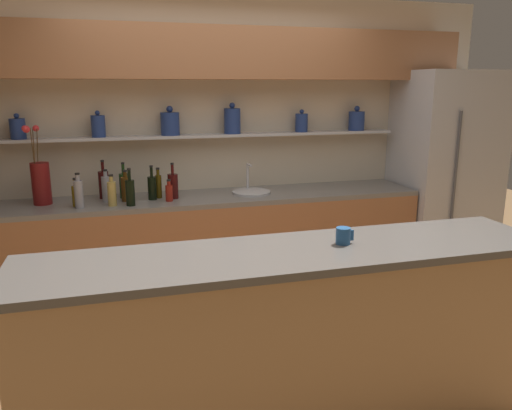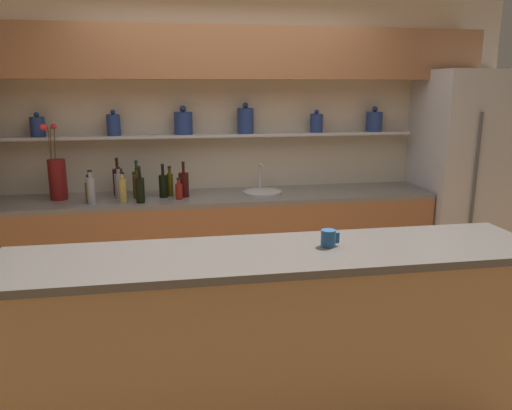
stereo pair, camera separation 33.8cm
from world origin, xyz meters
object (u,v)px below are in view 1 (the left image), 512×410
(sink_fixture, at_px, (251,191))
(bottle_spirit_7, at_px, (106,188))
(bottle_sauce_6, at_px, (169,192))
(bottle_spirit_8, at_px, (126,188))
(refrigerator, at_px, (444,176))
(bottle_wine_2, at_px, (173,186))
(bottle_wine_5, at_px, (130,192))
(bottle_wine_1, at_px, (152,187))
(bottle_oil_4, at_px, (158,186))
(flower_vase, at_px, (40,180))
(bottle_spirit_9, at_px, (112,193))
(bottle_wine_10, at_px, (104,184))
(bottle_wine_3, at_px, (124,185))
(coffee_mug, at_px, (343,236))
(bottle_oil_0, at_px, (76,195))
(bottle_spirit_11, at_px, (79,193))

(sink_fixture, distance_m, bottle_spirit_7, 1.21)
(bottle_sauce_6, height_order, bottle_spirit_8, bottle_spirit_8)
(refrigerator, distance_m, bottle_wine_2, 2.57)
(bottle_wine_5, distance_m, bottle_spirit_7, 0.26)
(bottle_wine_1, relative_size, bottle_wine_2, 0.95)
(bottle_sauce_6, bearing_deg, sink_fixture, 9.15)
(bottle_wine_2, xyz_separation_m, bottle_oil_4, (-0.11, 0.05, -0.00))
(flower_vase, relative_size, bottle_spirit_8, 2.43)
(flower_vase, height_order, bottle_wine_2, flower_vase)
(flower_vase, distance_m, bottle_spirit_8, 0.65)
(bottle_wine_2, height_order, bottle_spirit_7, bottle_wine_2)
(bottle_oil_4, xyz_separation_m, bottle_spirit_9, (-0.37, -0.18, -0.00))
(bottle_spirit_8, distance_m, bottle_wine_10, 0.24)
(bottle_wine_2, relative_size, bottle_wine_3, 1.00)
(sink_fixture, xyz_separation_m, bottle_wine_5, (-1.02, -0.19, 0.09))
(refrigerator, height_order, bottle_wine_3, refrigerator)
(bottle_spirit_7, bearing_deg, sink_fixture, -0.23)
(bottle_sauce_6, relative_size, bottle_spirit_9, 0.72)
(bottle_spirit_7, xyz_separation_m, coffee_mug, (1.21, -1.81, 0.04))
(bottle_spirit_7, bearing_deg, bottle_oil_0, -157.27)
(bottle_wine_2, relative_size, bottle_spirit_9, 1.20)
(bottle_oil_0, bearing_deg, bottle_spirit_11, -69.60)
(bottle_sauce_6, xyz_separation_m, bottle_spirit_9, (-0.44, -0.04, 0.03))
(refrigerator, height_order, bottle_wine_2, refrigerator)
(bottle_oil_4, relative_size, bottle_spirit_8, 1.00)
(sink_fixture, relative_size, bottle_oil_0, 1.50)
(bottle_spirit_7, bearing_deg, bottle_wine_5, -47.10)
(refrigerator, xyz_separation_m, bottle_spirit_11, (-3.30, -0.11, 0.05))
(bottle_wine_5, xyz_separation_m, coffee_mug, (1.03, -1.62, 0.04))
(refrigerator, bearing_deg, bottle_spirit_7, 179.02)
(bottle_spirit_8, bearing_deg, bottle_spirit_11, -158.33)
(bottle_spirit_9, height_order, bottle_spirit_11, bottle_spirit_11)
(bottle_wine_2, bearing_deg, bottle_wine_10, 163.86)
(bottle_wine_10, bearing_deg, bottle_oil_4, -14.34)
(bottle_wine_5, height_order, bottle_spirit_7, bottle_wine_5)
(bottle_sauce_6, xyz_separation_m, bottle_spirit_11, (-0.68, -0.05, 0.04))
(bottle_oil_0, bearing_deg, bottle_spirit_7, 22.73)
(bottle_spirit_7, height_order, bottle_spirit_11, bottle_spirit_11)
(bottle_wine_2, xyz_separation_m, bottle_wine_3, (-0.39, 0.13, 0.00))
(bottle_wine_1, height_order, bottle_wine_5, bottle_wine_5)
(bottle_wine_5, height_order, bottle_sauce_6, bottle_wine_5)
(bottle_wine_2, relative_size, bottle_spirit_8, 1.17)
(bottle_wine_3, distance_m, bottle_spirit_8, 0.13)
(bottle_wine_5, bearing_deg, bottle_spirit_9, 167.00)
(bottle_spirit_7, bearing_deg, refrigerator, -0.98)
(bottle_wine_2, bearing_deg, refrigerator, -0.61)
(refrigerator, relative_size, bottle_spirit_11, 7.27)
(bottle_spirit_8, bearing_deg, refrigerator, -0.50)
(bottle_spirit_7, distance_m, bottle_spirit_8, 0.15)
(bottle_oil_0, bearing_deg, refrigerator, 0.71)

